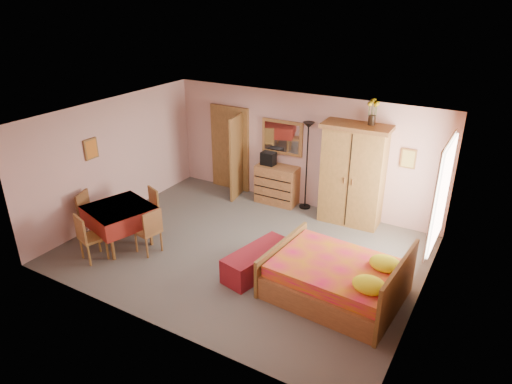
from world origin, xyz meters
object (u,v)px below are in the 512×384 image
Objects in this scene: wall_mirror at (282,137)px; bed at (336,269)px; dining_table at (121,226)px; chair_east at (148,230)px; chair_north at (146,210)px; sunflower_vase at (373,112)px; chair_west at (94,216)px; chair_south at (92,237)px; floor_lamp at (307,166)px; chest_of_drawers at (277,185)px; bench at (257,261)px; stereo at (268,158)px; wardrobe at (353,175)px.

wall_mirror is 3.95m from bed.
chair_east is at bearing 4.71° from dining_table.
bed reaches higher than chair_north.
sunflower_vase is at bearing -33.60° from chair_east.
chair_south is at bearing 25.29° from chair_west.
chair_south is 0.95× the size of chair_west.
chair_north is at bearing -132.19° from floor_lamp.
chest_of_drawers is at bearing -8.18° from chair_east.
bench is at bearing 78.63° from chair_west.
bench is 2.21m from chair_east.
wall_mirror is 1.13× the size of chair_north.
stereo reaches higher than bench.
bed and chair_west have the same top height.
bed is at bearing -56.96° from floor_lamp.
floor_lamp is at bearing 97.61° from bench.
sunflower_vase reaches higher than chair_east.
dining_table is 0.67m from chair_west.
chair_north is at bearing 175.78° from bench.
wall_mirror is 1.88m from wardrobe.
sunflower_vase reaches higher than chest_of_drawers.
chair_east is (0.62, -0.64, 0.01)m from chair_north.
bench is (-0.74, -2.71, -0.86)m from wardrobe.
floor_lamp is at bearing -17.74° from chair_east.
chest_of_drawers is 3.37m from chair_east.
dining_table is (-1.73, -3.24, -0.05)m from chest_of_drawers.
bench is (0.38, -2.85, -0.78)m from floor_lamp.
floor_lamp is at bearing 126.90° from bed.
stereo is 2.04m from wardrobe.
wardrobe is at bearing -31.99° from chair_east.
wall_mirror reaches higher than chair_west.
sunflower_vase is at bearing 63.89° from chair_south.
chest_of_drawers is 3.07m from chair_north.
bed is 4.92m from chair_west.
sunflower_vase is at bearing 40.94° from dining_table.
wardrobe is 2.22× the size of chair_west.
stereo is 0.15× the size of bed.
bed is at bearing 34.20° from chair_south.
wardrobe reaches higher than chest_of_drawers.
dining_table is at bearing -117.83° from wall_mirror.
chair_west reaches higher than chair_east.
chair_west is at bearing 154.07° from chair_south.
wardrobe is (1.81, -0.25, -0.46)m from wall_mirror.
bed is 1.90× the size of dining_table.
floor_lamp is 1.13m from wardrobe.
chair_north is at bearing -177.84° from bed.
chair_west reaches higher than dining_table.
chair_east is (0.65, 0.05, 0.05)m from dining_table.
floor_lamp is (0.69, 0.10, 0.56)m from chest_of_drawers.
floor_lamp reaches higher than chair_east.
floor_lamp is at bearing -110.46° from chair_north.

